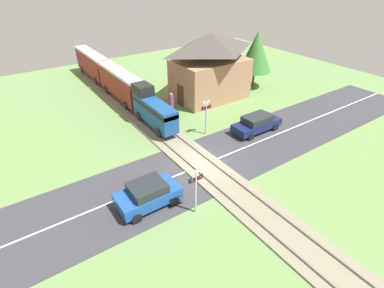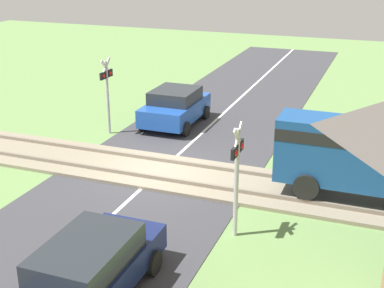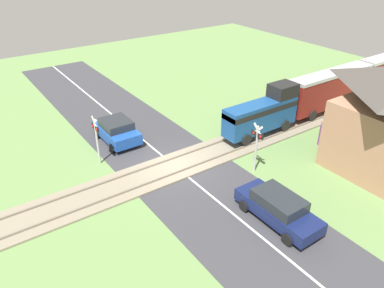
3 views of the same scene
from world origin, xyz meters
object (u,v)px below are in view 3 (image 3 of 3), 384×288
Objects in this scene: crossing_signal_west_approach at (96,134)px; car_near_crossing at (117,130)px; train at (341,85)px; car_far_side at (278,208)px; crossing_signal_east_approach at (257,142)px; pedestrian_by_station at (322,134)px.

car_near_crossing is at bearing 132.97° from crossing_signal_west_approach.
train is 7.35× the size of crossing_signal_west_approach.
car_far_side is at bearing 26.82° from crossing_signal_west_approach.
train reaches higher than crossing_signal_east_approach.
crossing_signal_east_approach is at bearing -75.79° from train.
pedestrian_by_station is at bearing 64.31° from crossing_signal_west_approach.
crossing_signal_west_approach reaches higher than car_far_side.
crossing_signal_west_approach is at bearing -99.02° from train.
car_far_side is 2.58× the size of pedestrian_by_station.
crossing_signal_east_approach reaches higher than car_near_crossing.
crossing_signal_west_approach is at bearing -153.18° from car_far_side.
pedestrian_by_station is (6.20, 12.88, -1.19)m from crossing_signal_west_approach.
crossing_signal_west_approach is 1.79× the size of pedestrian_by_station.
car_near_crossing is 1.21× the size of crossing_signal_west_approach.
pedestrian_by_station reaches higher than car_near_crossing.
crossing_signal_west_approach reaches higher than pedestrian_by_station.
car_far_side is 4.51m from crossing_signal_east_approach.
car_far_side is (6.82, -13.98, -1.12)m from train.
crossing_signal_east_approach is (7.97, 4.97, 1.16)m from car_near_crossing.
car_far_side is 1.44× the size of crossing_signal_west_approach.
crossing_signal_east_approach is at bearing 151.26° from car_far_side.
car_near_crossing is 1.21× the size of crossing_signal_east_approach.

